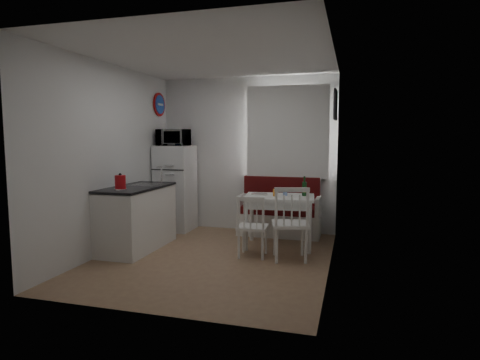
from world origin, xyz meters
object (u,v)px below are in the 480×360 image
(chair_left, at_px, (251,220))
(microwave, at_px, (173,138))
(kitchen_counter, at_px, (137,217))
(bench, at_px, (279,216))
(chair_right, at_px, (289,216))
(dining_table, at_px, (279,202))
(kettle, at_px, (120,182))
(wine_bottle, at_px, (304,186))
(fridge, at_px, (175,188))

(chair_left, relative_size, microwave, 0.88)
(kitchen_counter, xyz_separation_m, microwave, (0.02, 1.19, 1.13))
(bench, bearing_deg, chair_right, -75.11)
(chair_right, relative_size, microwave, 1.09)
(dining_table, distance_m, chair_right, 0.72)
(kettle, bearing_deg, chair_left, 16.13)
(bench, xyz_separation_m, wine_bottle, (0.47, -0.61, 0.58))
(fridge, bearing_deg, chair_left, -37.09)
(bench, height_order, microwave, microwave)
(fridge, bearing_deg, bench, 3.53)
(bench, distance_m, kettle, 2.64)
(chair_left, distance_m, microwave, 2.32)
(microwave, relative_size, wine_bottle, 1.78)
(bench, distance_m, chair_left, 1.39)
(fridge, bearing_deg, kitchen_counter, -90.90)
(kettle, distance_m, wine_bottle, 2.55)
(wine_bottle, bearing_deg, bench, 127.43)
(microwave, height_order, wine_bottle, microwave)
(wine_bottle, bearing_deg, kettle, -151.18)
(chair_right, height_order, kettle, kettle)
(dining_table, distance_m, chair_left, 0.72)
(chair_right, height_order, fridge, fridge)
(bench, xyz_separation_m, chair_right, (0.37, -1.38, 0.29))
(kettle, bearing_deg, kitchen_counter, 95.86)
(fridge, relative_size, microwave, 2.87)
(kitchen_counter, height_order, fridge, fridge)
(dining_table, relative_size, chair_right, 1.94)
(chair_left, height_order, microwave, microwave)
(dining_table, relative_size, microwave, 2.11)
(microwave, relative_size, kettle, 2.29)
(fridge, height_order, wine_bottle, fridge)
(kitchen_counter, xyz_separation_m, dining_table, (1.93, 0.64, 0.21))
(bench, bearing_deg, fridge, -176.47)
(chair_left, xyz_separation_m, fridge, (-1.66, 1.25, 0.21))
(dining_table, xyz_separation_m, chair_left, (-0.25, -0.66, -0.15))
(kitchen_counter, distance_m, chair_left, 1.68)
(chair_right, xyz_separation_m, kettle, (-2.13, -0.46, 0.41))
(chair_right, bearing_deg, fridge, 135.18)
(wine_bottle, bearing_deg, chair_left, -128.47)
(chair_right, relative_size, fridge, 0.38)
(kitchen_counter, height_order, chair_left, kitchen_counter)
(bench, bearing_deg, chair_left, -95.56)
(chair_left, bearing_deg, dining_table, 65.59)
(dining_table, bearing_deg, bench, 93.41)
(kitchen_counter, height_order, dining_table, kitchen_counter)
(dining_table, bearing_deg, chair_left, -116.83)
(fridge, relative_size, kettle, 6.58)
(kitchen_counter, bearing_deg, fridge, 89.10)
(bench, xyz_separation_m, dining_table, (0.12, -0.71, 0.35))
(chair_right, bearing_deg, bench, 90.52)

